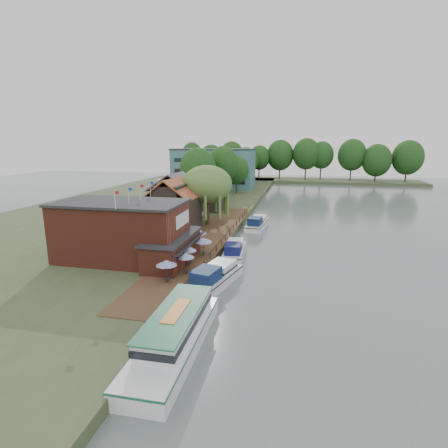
# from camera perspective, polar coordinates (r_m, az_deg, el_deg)

# --- Properties ---
(ground) EXTENTS (260.00, 260.00, 0.00)m
(ground) POSITION_cam_1_polar(r_m,az_deg,el_deg) (41.90, 4.57, -8.08)
(ground) COLOR #53605E
(ground) RESTS_ON ground
(land_bank) EXTENTS (50.00, 140.00, 1.00)m
(land_bank) POSITION_cam_1_polar(r_m,az_deg,el_deg) (82.95, -12.93, 2.67)
(land_bank) COLOR #384728
(land_bank) RESTS_ON ground
(quay_deck) EXTENTS (6.00, 50.00, 0.10)m
(quay_deck) POSITION_cam_1_polar(r_m,az_deg,el_deg) (52.39, -2.61, -2.46)
(quay_deck) COLOR #47301E
(quay_deck) RESTS_ON land_bank
(quay_rail) EXTENTS (0.20, 49.00, 1.00)m
(quay_rail) POSITION_cam_1_polar(r_m,az_deg,el_deg) (52.13, 0.40, -2.01)
(quay_rail) COLOR black
(quay_rail) RESTS_ON land_bank
(pub) EXTENTS (20.00, 11.00, 7.30)m
(pub) POSITION_cam_1_polar(r_m,az_deg,el_deg) (43.56, -14.07, -1.19)
(pub) COLOR maroon
(pub) RESTS_ON land_bank
(hotel_block) EXTENTS (25.40, 12.40, 12.30)m
(hotel_block) POSITION_cam_1_polar(r_m,az_deg,el_deg) (112.33, -1.68, 9.09)
(hotel_block) COLOR #38666B
(hotel_block) RESTS_ON land_bank
(cottage_a) EXTENTS (8.60, 7.60, 8.50)m
(cottage_a) POSITION_cam_1_polar(r_m,az_deg,el_deg) (57.28, -8.41, 3.08)
(cottage_a) COLOR black
(cottage_a) RESTS_ON land_bank
(cottage_b) EXTENTS (9.60, 8.60, 8.50)m
(cottage_b) POSITION_cam_1_polar(r_m,az_deg,el_deg) (67.57, -7.82, 4.63)
(cottage_b) COLOR beige
(cottage_b) RESTS_ON land_bank
(cottage_c) EXTENTS (7.60, 7.60, 8.50)m
(cottage_c) POSITION_cam_1_polar(r_m,az_deg,el_deg) (74.88, -2.57, 5.56)
(cottage_c) COLOR black
(cottage_c) RESTS_ON land_bank
(willow) EXTENTS (8.60, 8.60, 10.43)m
(willow) POSITION_cam_1_polar(r_m,az_deg,el_deg) (60.46, -2.76, 4.66)
(willow) COLOR #476B2D
(willow) RESTS_ON land_bank
(umbrella_0) EXTENTS (2.25, 2.25, 2.38)m
(umbrella_0) POSITION_cam_1_polar(r_m,az_deg,el_deg) (36.60, -9.34, -7.60)
(umbrella_0) COLOR navy
(umbrella_0) RESTS_ON quay_deck
(umbrella_1) EXTENTS (1.96, 1.96, 2.38)m
(umbrella_1) POSITION_cam_1_polar(r_m,az_deg,el_deg) (38.60, -6.25, -6.39)
(umbrella_1) COLOR navy
(umbrella_1) RESTS_ON quay_deck
(umbrella_2) EXTENTS (2.00, 2.00, 2.38)m
(umbrella_2) POSITION_cam_1_polar(r_m,az_deg,el_deg) (40.92, -5.83, -5.23)
(umbrella_2) COLOR #1B3799
(umbrella_2) RESTS_ON quay_deck
(umbrella_3) EXTENTS (2.39, 2.39, 2.38)m
(umbrella_3) POSITION_cam_1_polar(r_m,az_deg,el_deg) (44.23, -3.42, -3.76)
(umbrella_3) COLOR navy
(umbrella_3) RESTS_ON quay_deck
(umbrella_4) EXTENTS (2.15, 2.15, 2.38)m
(umbrella_4) POSITION_cam_1_polar(r_m,az_deg,el_deg) (48.20, -4.11, -2.35)
(umbrella_4) COLOR navy
(umbrella_4) RESTS_ON quay_deck
(cruiser_0) EXTENTS (5.59, 10.76, 2.51)m
(cruiser_0) POSITION_cam_1_polar(r_m,az_deg,el_deg) (38.11, -1.57, -8.23)
(cruiser_0) COLOR silver
(cruiser_0) RESTS_ON ground
(cruiser_1) EXTENTS (3.78, 9.51, 2.23)m
(cruiser_1) POSITION_cam_1_polar(r_m,az_deg,el_deg) (47.57, 1.68, -4.00)
(cruiser_1) COLOR white
(cruiser_1) RESTS_ON ground
(cruiser_2) EXTENTS (3.96, 9.98, 2.36)m
(cruiser_2) POSITION_cam_1_polar(r_m,az_deg,el_deg) (63.22, 5.42, 0.34)
(cruiser_2) COLOR white
(cruiser_2) RESTS_ON ground
(tour_boat) EXTENTS (4.01, 13.65, 2.97)m
(tour_boat) POSITION_cam_1_polar(r_m,az_deg,el_deg) (27.24, -8.17, -17.10)
(tour_boat) COLOR silver
(tour_boat) RESTS_ON ground
(swan) EXTENTS (0.44, 0.44, 0.44)m
(swan) POSITION_cam_1_polar(r_m,az_deg,el_deg) (30.45, -8.02, -16.35)
(swan) COLOR white
(swan) RESTS_ON ground
(bank_tree_0) EXTENTS (8.50, 8.50, 13.04)m
(bank_tree_0) POSITION_cam_1_polar(r_m,az_deg,el_deg) (83.36, -4.27, 7.89)
(bank_tree_0) COLOR #143811
(bank_tree_0) RESTS_ON land_bank
(bank_tree_1) EXTENTS (7.73, 7.73, 13.38)m
(bank_tree_1) POSITION_cam_1_polar(r_m,az_deg,el_deg) (89.59, -0.15, 8.40)
(bank_tree_1) COLOR #143811
(bank_tree_1) RESTS_ON land_bank
(bank_tree_2) EXTENTS (6.92, 6.92, 10.67)m
(bank_tree_2) POSITION_cam_1_polar(r_m,az_deg,el_deg) (99.20, 2.05, 8.07)
(bank_tree_2) COLOR #143811
(bank_tree_2) RESTS_ON land_bank
(bank_tree_3) EXTENTS (8.04, 8.04, 14.58)m
(bank_tree_3) POSITION_cam_1_polar(r_m,az_deg,el_deg) (120.93, 1.26, 9.92)
(bank_tree_3) COLOR #143811
(bank_tree_3) RESTS_ON land_bank
(bank_tree_4) EXTENTS (8.70, 8.70, 12.60)m
(bank_tree_4) POSITION_cam_1_polar(r_m,az_deg,el_deg) (126.18, 3.54, 9.59)
(bank_tree_4) COLOR #143811
(bank_tree_4) RESTS_ON land_bank
(bank_tree_5) EXTENTS (6.99, 6.99, 11.78)m
(bank_tree_5) POSITION_cam_1_polar(r_m,az_deg,el_deg) (134.58, 3.80, 9.63)
(bank_tree_5) COLOR #143811
(bank_tree_5) RESTS_ON land_bank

